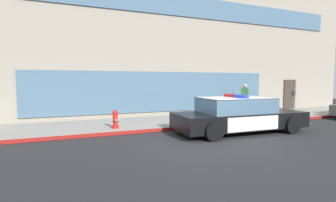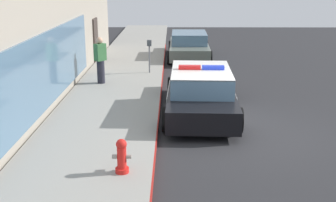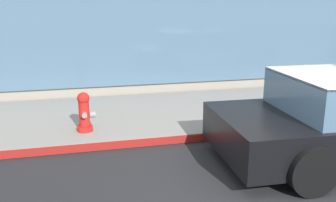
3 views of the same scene
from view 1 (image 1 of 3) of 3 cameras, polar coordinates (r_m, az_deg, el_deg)
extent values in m
plane|color=#262628|center=(8.24, 9.98, -9.60)|extent=(48.00, 48.00, 0.00)
cube|color=gray|center=(11.72, -0.47, -4.92)|extent=(48.00, 3.14, 0.15)
cube|color=maroon|center=(10.29, 2.82, -6.26)|extent=(28.80, 0.04, 0.14)
cube|color=gray|center=(18.74, 0.64, 11.23)|extent=(21.93, 9.60, 8.36)
cube|color=slate|center=(13.17, -1.78, 2.15)|extent=(13.16, 0.08, 2.10)
cube|color=#382D28|center=(18.53, 26.00, 1.15)|extent=(1.00, 0.08, 2.10)
cube|color=slate|center=(14.84, 8.37, 20.20)|extent=(18.42, 0.08, 1.10)
cube|color=black|center=(10.20, 16.07, -4.11)|extent=(5.25, 2.07, 0.60)
cube|color=silver|center=(11.24, 22.93, -2.65)|extent=(1.82, 1.92, 0.05)
cube|color=silver|center=(9.23, 6.94, -3.83)|extent=(1.51, 1.91, 0.05)
cube|color=silver|center=(10.93, 12.63, -3.47)|extent=(2.18, 0.10, 0.51)
cube|color=silver|center=(9.39, 19.04, -4.92)|extent=(2.18, 0.10, 0.51)
cube|color=yellow|center=(10.94, 12.59, -3.46)|extent=(0.22, 0.02, 0.26)
cube|color=slate|center=(10.01, 15.18, -0.96)|extent=(2.75, 1.80, 0.60)
cube|color=silver|center=(9.99, 15.22, 0.69)|extent=(2.75, 1.80, 0.04)
cube|color=red|center=(10.26, 14.12, 1.26)|extent=(0.22, 0.65, 0.11)
cube|color=blue|center=(9.71, 16.40, 1.03)|extent=(0.22, 0.65, 0.11)
cylinder|color=black|center=(12.02, 19.96, -3.68)|extent=(0.69, 0.24, 0.68)
cylinder|color=black|center=(10.66, 26.58, -4.92)|extent=(0.69, 0.24, 0.68)
cylinder|color=black|center=(10.16, 4.99, -4.89)|extent=(0.69, 0.24, 0.68)
cylinder|color=black|center=(8.51, 10.49, -6.80)|extent=(0.69, 0.24, 0.68)
cylinder|color=red|center=(10.10, -11.96, -5.83)|extent=(0.28, 0.28, 0.10)
cylinder|color=red|center=(10.06, -11.98, -4.29)|extent=(0.19, 0.19, 0.45)
sphere|color=red|center=(10.02, -12.01, -2.65)|extent=(0.22, 0.22, 0.22)
cylinder|color=gray|center=(10.01, -12.02, -2.21)|extent=(0.06, 0.06, 0.05)
cylinder|color=gray|center=(9.91, -11.84, -4.29)|extent=(0.09, 0.10, 0.09)
cylinder|color=gray|center=(10.20, -12.13, -4.05)|extent=(0.09, 0.10, 0.09)
cylinder|color=gray|center=(10.09, -11.14, -4.35)|extent=(0.10, 0.12, 0.12)
cylinder|color=#23232D|center=(14.81, 17.07, -1.18)|extent=(0.28, 0.28, 0.85)
cube|color=#336638|center=(14.76, 17.14, 1.66)|extent=(0.47, 0.46, 0.62)
sphere|color=tan|center=(14.75, 17.18, 3.33)|extent=(0.24, 0.24, 0.24)
cylinder|color=slate|center=(14.84, 26.73, -0.97)|extent=(0.06, 0.06, 1.10)
cube|color=#474C51|center=(14.80, 26.83, 1.61)|extent=(0.12, 0.18, 0.24)
camera|label=2|loc=(11.07, -59.28, 13.07)|focal=46.73mm
camera|label=3|loc=(3.68, 5.71, 11.13)|focal=39.61mm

